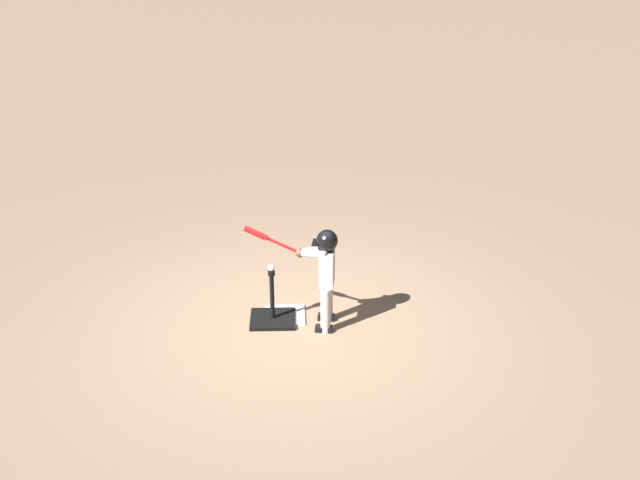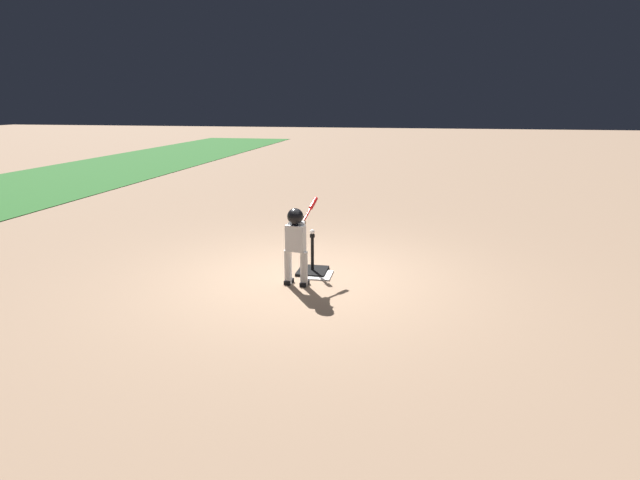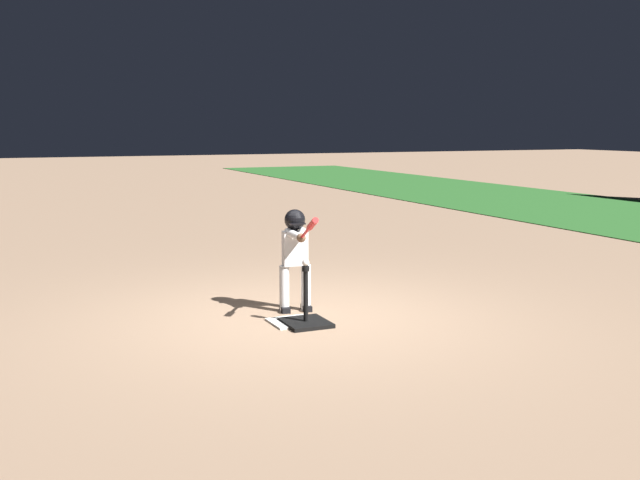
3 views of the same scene
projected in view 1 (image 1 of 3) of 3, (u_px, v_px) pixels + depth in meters
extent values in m
plane|color=#93755B|center=(297.00, 323.00, 8.12)|extent=(90.00, 90.00, 0.00)
cube|color=white|center=(285.00, 315.00, 8.26)|extent=(0.45, 0.45, 0.02)
cube|color=black|center=(273.00, 319.00, 8.16)|extent=(0.49, 0.44, 0.04)
cylinder|color=black|center=(272.00, 297.00, 8.05)|extent=(0.05, 0.05, 0.52)
cylinder|color=black|center=(271.00, 273.00, 7.93)|extent=(0.08, 0.08, 0.05)
cylinder|color=silver|center=(326.00, 310.00, 7.86)|extent=(0.12, 0.12, 0.51)
cube|color=black|center=(324.00, 329.00, 7.96)|extent=(0.19, 0.11, 0.06)
cylinder|color=silver|center=(328.00, 299.00, 8.08)|extent=(0.12, 0.12, 0.51)
cube|color=black|center=(326.00, 317.00, 8.18)|extent=(0.19, 0.11, 0.06)
cube|color=silver|center=(327.00, 268.00, 7.79)|extent=(0.18, 0.28, 0.38)
sphere|color=brown|center=(327.00, 242.00, 7.67)|extent=(0.19, 0.19, 0.19)
sphere|color=black|center=(327.00, 241.00, 7.66)|extent=(0.23, 0.23, 0.23)
cube|color=black|center=(318.00, 243.00, 7.68)|extent=(0.14, 0.18, 0.01)
cylinder|color=silver|center=(313.00, 254.00, 7.70)|extent=(0.31, 0.20, 0.11)
cylinder|color=silver|center=(314.00, 250.00, 7.77)|extent=(0.31, 0.12, 0.11)
sphere|color=brown|center=(300.00, 253.00, 7.75)|extent=(0.10, 0.10, 0.10)
cylinder|color=red|center=(273.00, 241.00, 7.73)|extent=(0.57, 0.11, 0.28)
cylinder|color=red|center=(256.00, 233.00, 7.72)|extent=(0.27, 0.10, 0.16)
cylinder|color=black|center=(302.00, 254.00, 7.76)|extent=(0.04, 0.05, 0.05)
sphere|color=white|center=(271.00, 268.00, 7.90)|extent=(0.07, 0.07, 0.07)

